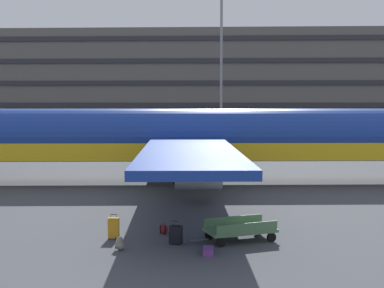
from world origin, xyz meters
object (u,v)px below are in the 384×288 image
Objects in this scene: suitcase_navy at (208,251)px; baggage_cart at (240,230)px; backpack_purple at (164,229)px; suitcase_orange at (176,234)px; backpack_scuffed at (120,244)px; airliner at (196,138)px; suitcase_silver at (114,228)px.

baggage_cart is at bearing 55.44° from suitcase_navy.
suitcase_orange is at bearing -67.98° from backpack_purple.
suitcase_navy is 3.18m from backpack_scuffed.
backpack_scuffed is at bearing -161.67° from baggage_cart.
suitcase_orange is 2.48m from baggage_cart.
suitcase_orange reaches higher than baggage_cart.
airliner is 14.77m from suitcase_orange.
backpack_scuffed is at bearing -71.69° from suitcase_silver.
backpack_scuffed is at bearing -156.11° from suitcase_orange.
suitcase_silver is (-3.67, 1.83, 0.34)m from suitcase_navy.
suitcase_silver is 2.05× the size of backpack_purple.
backpack_scuffed is (-2.23, -15.40, -2.75)m from airliner.
backpack_purple is at bearing 163.71° from baggage_cart.
suitcase_silver is at bearing 153.54° from suitcase_navy.
airliner is at bearing 93.39° from suitcase_navy.
suitcase_navy is 2.13m from baggage_cart.
backpack_purple is at bearing 22.78° from suitcase_silver.
suitcase_navy is 0.84× the size of suitcase_orange.
baggage_cart is (1.19, 1.73, 0.32)m from suitcase_navy.
airliner is 14.35m from baggage_cart.
suitcase_navy is at bearing -124.56° from baggage_cart.
suitcase_silver is 2.04m from backpack_purple.
airliner is at bearing 86.18° from backpack_purple.
baggage_cart is at bearing -81.34° from airliner.
backpack_scuffed is at bearing 174.74° from suitcase_navy.
suitcase_navy is 4.11m from suitcase_silver.
suitcase_navy is 0.23× the size of baggage_cart.
airliner is at bearing 98.66° from baggage_cart.
backpack_scuffed reaches higher than backpack_purple.
suitcase_orange is at bearing -166.45° from baggage_cart.
suitcase_silver reaches higher than backpack_scuffed.
backpack_purple is (1.36, 2.32, -0.04)m from backpack_scuffed.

